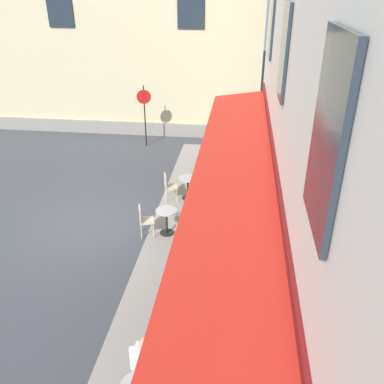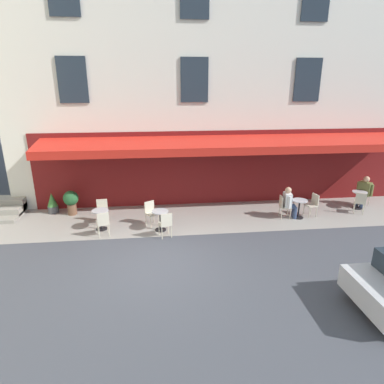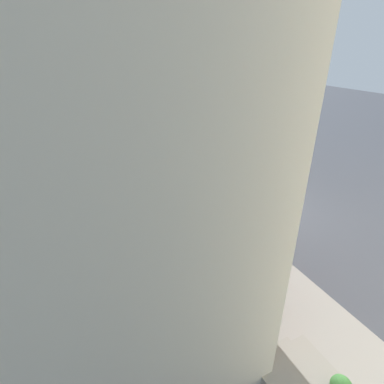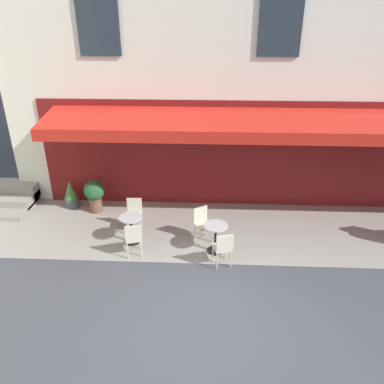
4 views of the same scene
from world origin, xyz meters
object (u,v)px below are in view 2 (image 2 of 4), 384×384
cafe_table_streetside (101,217)px  cafe_chair_cream_corner_left (283,205)px  cafe_chair_cream_facing_street (166,223)px  seated_companion_in_white (289,201)px  potted_plant_mid_terrace (71,200)px  cafe_chair_cream_by_window (360,201)px  cafe_table_mid_terrace (160,218)px  cafe_table_near_entrance (359,198)px  cafe_chair_cream_back_row (102,209)px  cafe_table_far_end (299,206)px  cafe_chair_cream_kerbside (365,193)px  cafe_chair_cream_corner_right (151,211)px  seated_patron_in_olive (364,191)px  cafe_chair_cream_near_door (313,203)px  potted_plant_under_sign (52,203)px  cafe_chair_cream_under_awning (103,222)px

cafe_table_streetside → cafe_chair_cream_corner_left: size_ratio=0.82×
cafe_chair_cream_facing_street → cafe_table_streetside: (2.32, -0.92, -0.06)m
seated_companion_in_white → potted_plant_mid_terrace: 8.68m
cafe_chair_cream_by_window → cafe_chair_cream_corner_left: same height
cafe_table_streetside → cafe_table_mid_terrace: bearing=171.8°
cafe_table_near_entrance → cafe_table_mid_terrace: size_ratio=1.00×
cafe_chair_cream_back_row → cafe_table_far_end: size_ratio=1.21×
cafe_chair_cream_kerbside → cafe_chair_cream_corner_right: (9.25, 1.08, 0.00)m
seated_patron_in_olive → seated_companion_in_white: size_ratio=1.04×
cafe_chair_cream_kerbside → cafe_table_mid_terrace: (8.91, 1.62, -0.06)m
cafe_table_far_end → cafe_chair_cream_corner_left: 0.63m
cafe_chair_cream_corner_right → cafe_table_far_end: (-5.80, -0.02, -0.06)m
cafe_table_near_entrance → cafe_chair_cream_by_window: 0.63m
cafe_table_far_end → cafe_chair_cream_by_window: bearing=-176.8°
seated_companion_in_white → cafe_table_far_end: bearing=174.5°
cafe_table_far_end → cafe_table_streetside: bearing=1.8°
cafe_chair_cream_kerbside → cafe_chair_cream_corner_left: (4.08, 1.01, 0.00)m
cafe_chair_cream_near_door → potted_plant_under_sign: (10.43, -1.50, -0.13)m
cafe_chair_cream_kerbside → cafe_table_mid_terrace: size_ratio=1.21×
cafe_table_mid_terrace → cafe_chair_cream_facing_street: (-0.18, 0.61, 0.06)m
cafe_table_far_end → seated_companion_in_white: bearing=-5.5°
cafe_chair_cream_facing_street → seated_companion_in_white: 5.01m
cafe_chair_cream_facing_street → cafe_table_far_end: cafe_chair_cream_facing_street is taller
cafe_chair_cream_corner_right → potted_plant_mid_terrace: bearing=-23.4°
cafe_table_near_entrance → cafe_chair_cream_back_row: 10.58m
cafe_chair_cream_kerbside → cafe_table_far_end: (3.45, 1.07, -0.06)m
cafe_table_far_end → cafe_chair_cream_corner_right: bearing=0.2°
cafe_chair_cream_corner_right → cafe_table_streetside: bearing=7.0°
cafe_table_near_entrance → cafe_chair_cream_near_door: (2.32, 0.57, 0.06)m
seated_patron_in_olive → cafe_chair_cream_under_awning: bearing=9.5°
cafe_table_far_end → cafe_chair_cream_corner_left: cafe_chair_cream_corner_left is taller
cafe_table_mid_terrace → cafe_chair_cream_facing_street: bearing=106.1°
seated_patron_in_olive → cafe_table_far_end: bearing=16.0°
cafe_table_streetside → seated_patron_in_olive: bearing=-173.8°
cafe_chair_cream_corner_right → cafe_chair_cream_back_row: 1.88m
cafe_chair_cream_facing_street → cafe_table_far_end: 5.41m
cafe_chair_cream_corner_right → potted_plant_mid_terrace: 3.48m
cafe_table_near_entrance → seated_patron_in_olive: (-0.34, -0.24, 0.22)m
cafe_table_near_entrance → cafe_chair_cream_back_row: size_ratio=0.82×
cafe_chair_cream_corner_right → cafe_chair_cream_under_awning: 1.83m
cafe_chair_cream_by_window → cafe_chair_cream_facing_street: bearing=9.3°
cafe_table_near_entrance → cafe_chair_cream_near_door: cafe_chair_cream_near_door is taller
cafe_chair_cream_by_window → cafe_table_mid_terrace: bearing=4.9°
cafe_chair_cream_kerbside → seated_patron_in_olive: seated_patron_in_olive is taller
cafe_chair_cream_back_row → cafe_chair_cream_near_door: same height
cafe_chair_cream_by_window → potted_plant_under_sign: 12.54m
cafe_chair_cream_near_door → cafe_table_mid_terrace: bearing=6.4°
cafe_chair_cream_facing_street → potted_plant_under_sign: size_ratio=1.07×
cafe_chair_cream_corner_right → cafe_chair_cream_corner_left: 5.17m
cafe_chair_cream_facing_street → cafe_chair_cream_corner_left: (-4.65, -1.22, 0.00)m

